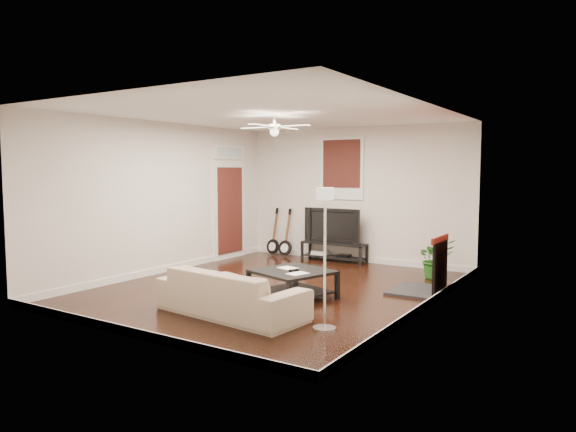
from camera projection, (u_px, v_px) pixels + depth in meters
name	position (u px, v px, depth m)	size (l,w,h in m)	color
room	(275.00, 202.00, 8.45)	(5.01, 6.01, 2.81)	black
brick_accent	(448.00, 204.00, 7.96)	(0.02, 2.20, 2.80)	#A24334
fireplace	(428.00, 264.00, 8.20)	(0.80, 1.10, 0.92)	black
window_back	(342.00, 169.00, 11.06)	(1.00, 0.06, 1.30)	black
door_left	(229.00, 201.00, 11.38)	(0.08, 1.00, 2.50)	white
tv_stand	(334.00, 252.00, 11.09)	(1.41, 0.38, 0.40)	black
tv	(335.00, 225.00, 11.06)	(1.26, 0.17, 0.73)	black
coffee_table	(293.00, 284.00, 7.89)	(1.00, 1.00, 0.42)	black
sofa	(231.00, 292.00, 6.95)	(2.11, 0.83, 0.62)	#C5B093
floor_lamp	(325.00, 259.00, 6.26)	(0.28, 0.28, 1.72)	silver
potted_plant	(436.00, 258.00, 9.31)	(0.64, 0.56, 0.72)	#1F5F1B
guitar_left	(273.00, 231.00, 11.86)	(0.33, 0.24, 1.08)	black
guitar_right	(285.00, 232.00, 11.65)	(0.33, 0.24, 1.08)	black
ceiling_fan	(274.00, 127.00, 8.35)	(1.24, 1.24, 0.32)	white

